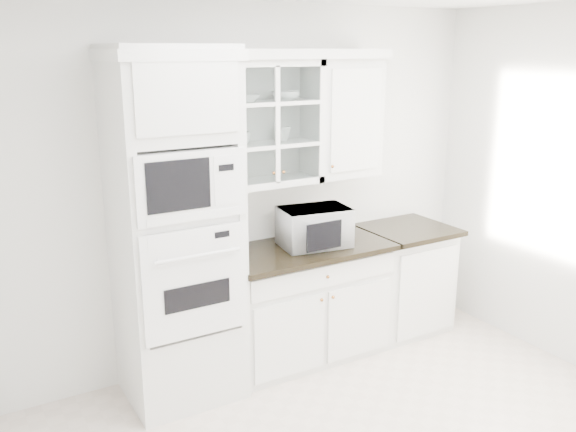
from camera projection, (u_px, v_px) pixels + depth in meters
room_shell at (359, 157)px, 3.44m from camera, size 4.00×3.50×2.70m
oven_column at (176, 231)px, 4.05m from camera, size 0.76×0.68×2.40m
base_cabinet_run at (304, 301)px, 4.77m from camera, size 1.32×0.67×0.92m
extra_base_cabinet at (402, 277)px, 5.26m from camera, size 0.72×0.67×0.92m
upper_cabinet_glass at (266, 123)px, 4.40m from camera, size 0.80×0.33×0.90m
upper_cabinet_solid at (343, 118)px, 4.72m from camera, size 0.55×0.33×0.90m
crown_molding at (254, 54)px, 4.20m from camera, size 2.14×0.38×0.07m
countertop_microwave at (314, 226)px, 4.62m from camera, size 0.57×0.50×0.30m
bowl_a at (244, 98)px, 4.24m from camera, size 0.29×0.29×0.06m
bowl_b at (285, 96)px, 4.41m from camera, size 0.25×0.25×0.06m
cup_a at (242, 138)px, 4.32m from camera, size 0.13×0.13×0.09m
cup_b at (283, 134)px, 4.51m from camera, size 0.13×0.13×0.11m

